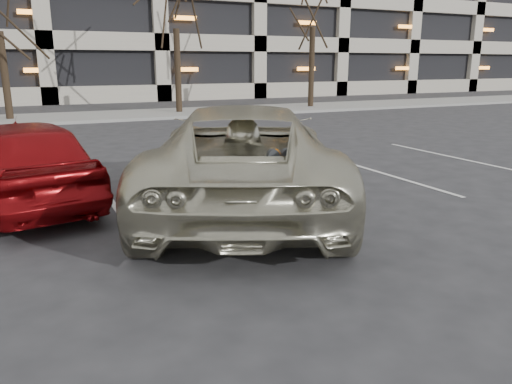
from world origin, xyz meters
TOP-DOWN VIEW (x-y plane):
  - ground at (0.00, 0.00)m, footprint 140.00×140.00m
  - sidewalk at (0.00, 16.00)m, footprint 80.00×4.00m
  - stall_lines at (-1.40, 2.30)m, footprint 16.90×5.20m
  - parking_meter at (0.12, -1.13)m, footprint 0.34×0.18m
  - suv_silver at (0.48, 0.80)m, footprint 4.97×6.58m
  - car_red at (-2.69, 2.45)m, footprint 2.46×4.53m

SIDE VIEW (x-z plane):
  - ground at x=0.00m, z-range 0.00..0.00m
  - stall_lines at x=-1.40m, z-range 0.00..0.01m
  - sidewalk at x=0.00m, z-range 0.00..0.12m
  - car_red at x=-2.69m, z-range 0.00..1.46m
  - suv_silver at x=0.48m, z-range 0.00..1.66m
  - parking_meter at x=0.12m, z-range 0.33..1.58m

